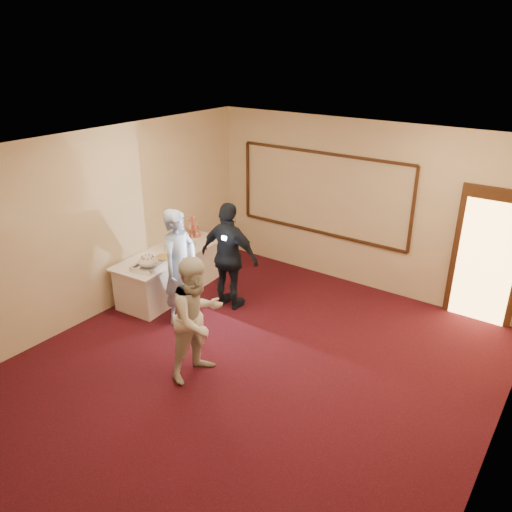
{
  "coord_description": "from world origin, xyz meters",
  "views": [
    {
      "loc": [
        3.36,
        -4.44,
        4.21
      ],
      "look_at": [
        -0.73,
        1.28,
        1.15
      ],
      "focal_mm": 35.0,
      "sensor_mm": 36.0,
      "label": 1
    }
  ],
  "objects_px": {
    "tart": "(163,258)",
    "man": "(180,267)",
    "pavlova_tray": "(148,263)",
    "cupcake_stand": "(193,228)",
    "plate_stack_a": "(170,247)",
    "guest": "(229,257)",
    "buffet_table": "(172,271)",
    "plate_stack_b": "(192,244)",
    "woman": "(197,318)"
  },
  "relations": [
    {
      "from": "plate_stack_b",
      "to": "woman",
      "type": "xyz_separation_m",
      "value": [
        1.85,
        -1.91,
        0.01
      ]
    },
    {
      "from": "plate_stack_a",
      "to": "man",
      "type": "relative_size",
      "value": 0.1
    },
    {
      "from": "buffet_table",
      "to": "pavlova_tray",
      "type": "xyz_separation_m",
      "value": [
        0.19,
        -0.7,
        0.47
      ]
    },
    {
      "from": "tart",
      "to": "man",
      "type": "distance_m",
      "value": 0.78
    },
    {
      "from": "buffet_table",
      "to": "pavlova_tray",
      "type": "distance_m",
      "value": 0.86
    },
    {
      "from": "buffet_table",
      "to": "man",
      "type": "distance_m",
      "value": 1.19
    },
    {
      "from": "plate_stack_a",
      "to": "plate_stack_b",
      "type": "bearing_deg",
      "value": 60.0
    },
    {
      "from": "man",
      "to": "buffet_table",
      "type": "bearing_deg",
      "value": 48.6
    },
    {
      "from": "buffet_table",
      "to": "tart",
      "type": "bearing_deg",
      "value": -66.57
    },
    {
      "from": "plate_stack_b",
      "to": "guest",
      "type": "relative_size",
      "value": 0.09
    },
    {
      "from": "plate_stack_b",
      "to": "tart",
      "type": "bearing_deg",
      "value": -92.56
    },
    {
      "from": "buffet_table",
      "to": "woman",
      "type": "distance_m",
      "value": 2.58
    },
    {
      "from": "pavlova_tray",
      "to": "tart",
      "type": "relative_size",
      "value": 1.97
    },
    {
      "from": "pavlova_tray",
      "to": "man",
      "type": "xyz_separation_m",
      "value": [
        0.65,
        0.07,
        0.08
      ]
    },
    {
      "from": "buffet_table",
      "to": "cupcake_stand",
      "type": "distance_m",
      "value": 1.01
    },
    {
      "from": "plate_stack_b",
      "to": "guest",
      "type": "xyz_separation_m",
      "value": [
        1.03,
        -0.2,
        0.08
      ]
    },
    {
      "from": "tart",
      "to": "pavlova_tray",
      "type": "bearing_deg",
      "value": -81.9
    },
    {
      "from": "pavlova_tray",
      "to": "man",
      "type": "relative_size",
      "value": 0.31
    },
    {
      "from": "buffet_table",
      "to": "cupcake_stand",
      "type": "height_order",
      "value": "cupcake_stand"
    },
    {
      "from": "tart",
      "to": "guest",
      "type": "relative_size",
      "value": 0.16
    },
    {
      "from": "cupcake_stand",
      "to": "guest",
      "type": "bearing_deg",
      "value": -24.97
    },
    {
      "from": "plate_stack_b",
      "to": "man",
      "type": "relative_size",
      "value": 0.09
    },
    {
      "from": "plate_stack_b",
      "to": "cupcake_stand",
      "type": "bearing_deg",
      "value": 129.67
    },
    {
      "from": "cupcake_stand",
      "to": "man",
      "type": "xyz_separation_m",
      "value": [
        1.05,
        -1.45,
        0.01
      ]
    },
    {
      "from": "pavlova_tray",
      "to": "woman",
      "type": "bearing_deg",
      "value": -24.77
    },
    {
      "from": "cupcake_stand",
      "to": "woman",
      "type": "bearing_deg",
      "value": -46.78
    },
    {
      "from": "pavlova_tray",
      "to": "cupcake_stand",
      "type": "height_order",
      "value": "cupcake_stand"
    },
    {
      "from": "plate_stack_b",
      "to": "plate_stack_a",
      "type": "bearing_deg",
      "value": -120.0
    },
    {
      "from": "cupcake_stand",
      "to": "man",
      "type": "height_order",
      "value": "man"
    },
    {
      "from": "plate_stack_b",
      "to": "tart",
      "type": "height_order",
      "value": "plate_stack_b"
    },
    {
      "from": "pavlova_tray",
      "to": "guest",
      "type": "xyz_separation_m",
      "value": [
        1.01,
        0.87,
        0.06
      ]
    },
    {
      "from": "buffet_table",
      "to": "plate_stack_a",
      "type": "distance_m",
      "value": 0.47
    },
    {
      "from": "plate_stack_a",
      "to": "buffet_table",
      "type": "bearing_deg",
      "value": -42.12
    },
    {
      "from": "woman",
      "to": "guest",
      "type": "relative_size",
      "value": 0.93
    },
    {
      "from": "buffet_table",
      "to": "cupcake_stand",
      "type": "bearing_deg",
      "value": 103.97
    },
    {
      "from": "buffet_table",
      "to": "woman",
      "type": "height_order",
      "value": "woman"
    },
    {
      "from": "plate_stack_a",
      "to": "guest",
      "type": "bearing_deg",
      "value": 6.54
    },
    {
      "from": "woman",
      "to": "tart",
      "type": "bearing_deg",
      "value": 64.01
    },
    {
      "from": "woman",
      "to": "pavlova_tray",
      "type": "bearing_deg",
      "value": 72.33
    },
    {
      "from": "plate_stack_b",
      "to": "tart",
      "type": "distance_m",
      "value": 0.69
    },
    {
      "from": "man",
      "to": "pavlova_tray",
      "type": "bearing_deg",
      "value": 91.6
    },
    {
      "from": "woman",
      "to": "plate_stack_b",
      "type": "bearing_deg",
      "value": 51.1
    },
    {
      "from": "cupcake_stand",
      "to": "woman",
      "type": "xyz_separation_m",
      "value": [
        2.22,
        -2.36,
        -0.07
      ]
    },
    {
      "from": "buffet_table",
      "to": "man",
      "type": "xyz_separation_m",
      "value": [
        0.84,
        -0.63,
        0.55
      ]
    },
    {
      "from": "buffet_table",
      "to": "tart",
      "type": "xyz_separation_m",
      "value": [
        0.14,
        -0.32,
        0.41
      ]
    },
    {
      "from": "pavlova_tray",
      "to": "guest",
      "type": "height_order",
      "value": "guest"
    },
    {
      "from": "pavlova_tray",
      "to": "woman",
      "type": "height_order",
      "value": "woman"
    },
    {
      "from": "plate_stack_a",
      "to": "guest",
      "type": "xyz_separation_m",
      "value": [
        1.23,
        0.14,
        0.07
      ]
    },
    {
      "from": "plate_stack_a",
      "to": "tart",
      "type": "xyz_separation_m",
      "value": [
        0.17,
        -0.34,
        -0.05
      ]
    },
    {
      "from": "cupcake_stand",
      "to": "plate_stack_a",
      "type": "distance_m",
      "value": 0.82
    }
  ]
}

